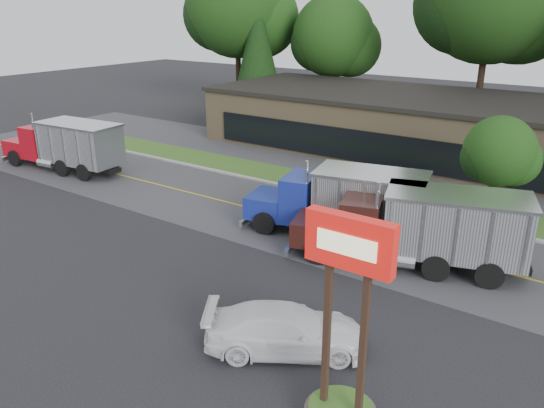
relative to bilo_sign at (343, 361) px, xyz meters
The scene contains 16 objects.
ground 10.98m from the bilo_sign, 166.61° to the left, with size 140.00×140.00×0.00m, color #2D2D31.
road 15.70m from the bilo_sign, 132.40° to the left, with size 60.00×8.00×0.02m, color #525257.
center_line 15.70m from the bilo_sign, 132.40° to the left, with size 60.00×0.12×0.01m, color gold.
curb 19.00m from the bilo_sign, 123.77° to the left, with size 60.00×0.30×0.12m, color #9E9E99.
grass_verge 20.51m from the bilo_sign, 120.96° to the left, with size 60.00×3.40×0.03m, color #345F20.
far_parking 24.91m from the bilo_sign, 115.02° to the left, with size 60.00×7.00×0.02m, color #525257.
strip_mall 29.74m from the bilo_sign, 106.61° to the left, with size 32.00×12.00×4.00m, color #927A59.
bilo_sign is the anchor object (origin of this frame).
tree_far_a 46.74m from the bilo_sign, 131.21° to the left, with size 11.08×10.43×15.81m.
tree_far_b 42.24m from the bilo_sign, 119.11° to the left, with size 8.19×7.71×11.69m.
evergreen_left 42.17m from the bilo_sign, 129.19° to the left, with size 5.19×5.19×11.80m.
tree_verge 17.61m from the bilo_sign, 91.45° to the left, with size 3.78×3.55×5.39m.
dump_truck_red 27.99m from the bilo_sign, 158.42° to the left, with size 9.77×3.44×3.36m.
dump_truck_blue 12.37m from the bilo_sign, 117.27° to the left, with size 8.83×4.25×3.36m.
dump_truck_maroon 10.24m from the bilo_sign, 99.16° to the left, with size 9.87×5.16×3.36m.
rally_car 3.80m from the bilo_sign, 147.01° to the left, with size 2.10×5.16×1.50m, color white.
Camera 1 is at (15.36, -12.62, 10.36)m, focal length 35.00 mm.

